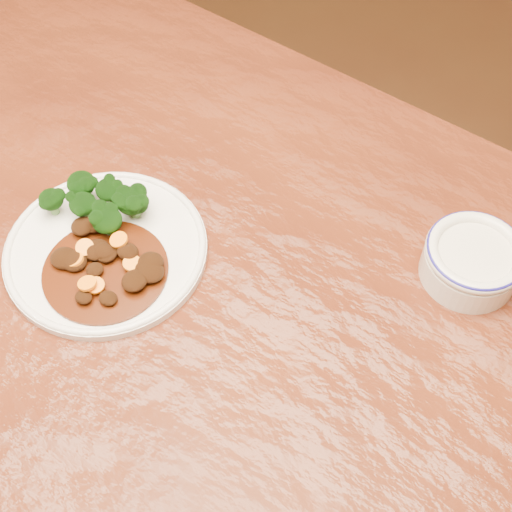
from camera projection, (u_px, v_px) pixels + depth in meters
The scene contains 6 objects.
ground at pixel (205, 507), 1.40m from camera, with size 4.00×4.00×0.00m, color #4B2412.
dining_table at pixel (173, 343), 0.85m from camera, with size 1.56×1.00×0.75m.
dinner_plate at pixel (106, 249), 0.83m from camera, with size 0.24×0.24×0.01m.
broccoli_florets at pixel (104, 201), 0.84m from camera, with size 0.12×0.08×0.04m.
mince_stew at pixel (108, 264), 0.80m from camera, with size 0.14×0.14×0.02m.
dip_bowl at pixel (472, 260), 0.79m from camera, with size 0.11×0.11×0.05m.
Camera 1 is at (0.30, -0.29, 1.43)m, focal length 50.00 mm.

